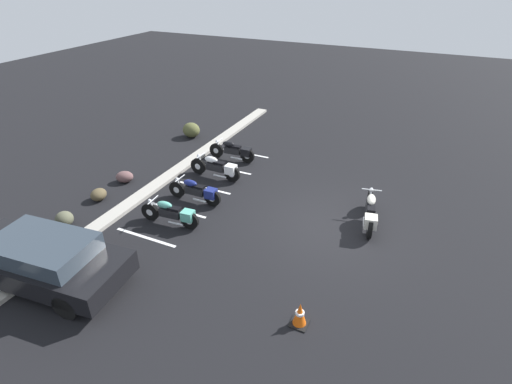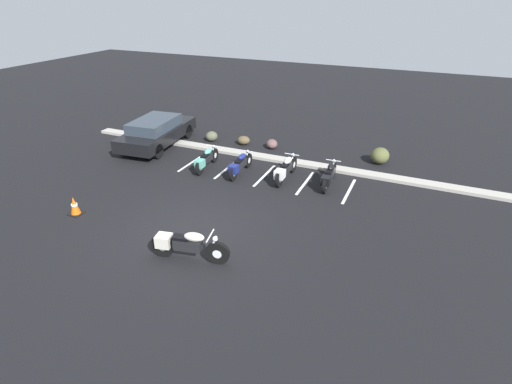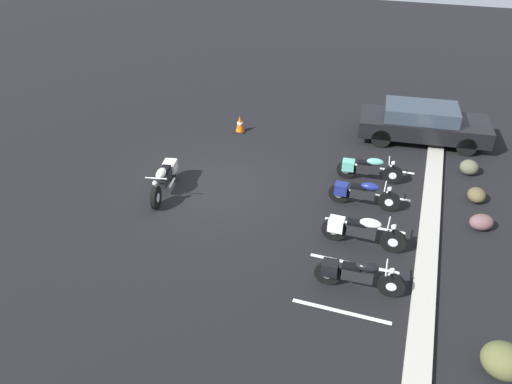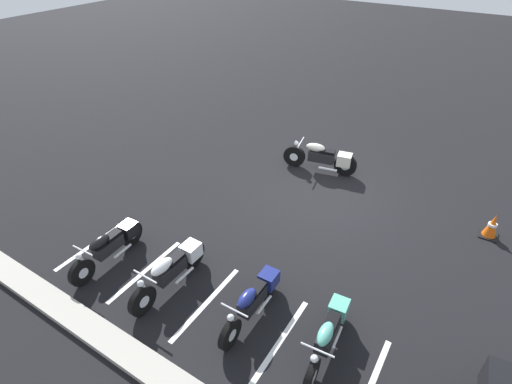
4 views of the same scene
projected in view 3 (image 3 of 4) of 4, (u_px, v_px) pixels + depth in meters
ground at (211, 188)px, 14.73m from camera, size 60.00×60.00×0.00m
motorcycle_cream_featured at (165, 178)px, 14.35m from camera, size 2.16×0.78×0.86m
parked_bike_0 at (366, 168)px, 14.92m from camera, size 0.55×1.96×0.77m
parked_bike_1 at (361, 193)px, 13.73m from camera, size 0.55×1.96×0.77m
parked_bike_2 at (359, 230)px, 12.22m from camera, size 0.58×2.07×0.82m
parked_bike_3 at (355, 274)px, 10.88m from camera, size 0.56×1.98×0.78m
car_black at (423, 123)px, 17.10m from camera, size 2.21×4.46×1.29m
concrete_curb at (429, 226)px, 12.99m from camera, size 18.00×0.50×0.12m
landscape_rock_0 at (481, 222)px, 12.90m from camera, size 0.72×0.78×0.41m
landscape_rock_1 at (477, 195)px, 14.03m from camera, size 0.65×0.57×0.40m
landscape_rock_2 at (504, 361)px, 9.00m from camera, size 0.90×0.96×0.67m
landscape_rock_3 at (469, 167)px, 15.34m from camera, size 0.77×0.77×0.46m
traffic_cone at (240, 124)px, 17.94m from camera, size 0.40×0.40×0.61m
stall_line_0 at (380, 168)px, 15.76m from camera, size 0.10×2.10×0.00m
stall_line_1 at (373, 194)px, 14.44m from camera, size 0.10×2.10×0.00m
stall_line_2 at (364, 226)px, 13.12m from camera, size 0.10×2.10×0.00m
stall_line_3 at (354, 264)px, 11.81m from camera, size 0.10×2.10×0.00m
stall_line_4 at (341, 311)px, 10.49m from camera, size 0.10×2.10×0.00m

